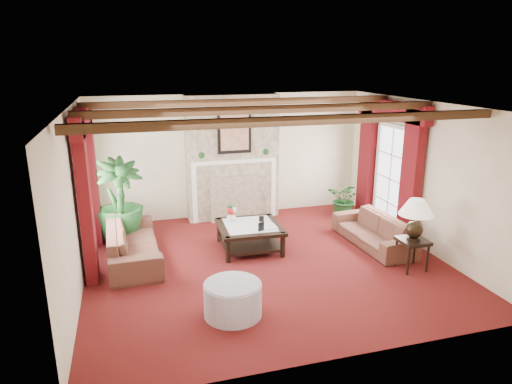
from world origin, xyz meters
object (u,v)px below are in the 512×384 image
object	(u,v)px
potted_palm	(121,219)
side_table	(412,254)
ottoman	(233,299)
sofa_right	(374,226)
sofa_left	(132,237)
coffee_table	(250,237)

from	to	relation	value
potted_palm	side_table	size ratio (longest dim) A/B	3.45
potted_palm	ottoman	distance (m)	3.53
sofa_right	sofa_left	bearing A→B (deg)	-100.51
sofa_right	potted_palm	xyz separation A→B (m)	(-4.59, 1.51, 0.08)
potted_palm	coffee_table	distance (m)	2.52
coffee_table	ottoman	size ratio (longest dim) A/B	1.42
side_table	potted_palm	bearing A→B (deg)	150.58
sofa_right	ottoman	world-z (taller)	sofa_right
sofa_left	sofa_right	world-z (taller)	sofa_left
potted_palm	coffee_table	world-z (taller)	potted_palm
coffee_table	ottoman	bearing A→B (deg)	-108.31
coffee_table	side_table	bearing A→B (deg)	-30.70
potted_palm	side_table	distance (m)	5.36
sofa_left	ottoman	xyz separation A→B (m)	(1.27, -2.26, -0.19)
sofa_left	ottoman	bearing A→B (deg)	-152.49
sofa_left	ottoman	size ratio (longest dim) A/B	2.73
ottoman	sofa_left	bearing A→B (deg)	119.33
potted_palm	ottoman	world-z (taller)	potted_palm
coffee_table	side_table	xyz separation A→B (m)	(2.39, -1.57, 0.04)
sofa_left	coffee_table	distance (m)	2.10
sofa_left	sofa_right	size ratio (longest dim) A/B	1.13
sofa_left	side_table	world-z (taller)	sofa_left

